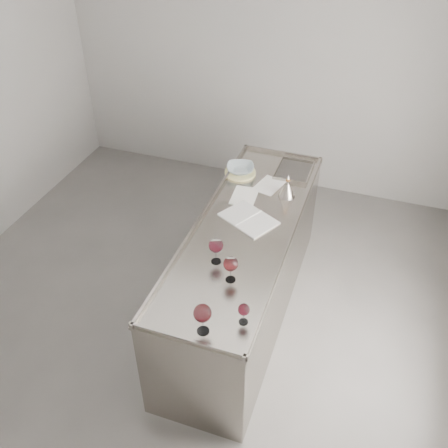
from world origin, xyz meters
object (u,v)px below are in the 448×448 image
(counter, at_px, (244,270))
(notebook, at_px, (249,219))
(wine_glass_left, at_px, (216,246))
(wine_funnel, at_px, (287,190))
(ceramic_bowl, at_px, (240,169))
(wine_glass_middle, at_px, (202,314))
(wine_glass_small, at_px, (244,310))
(wine_glass_right, at_px, (231,264))

(counter, relative_size, notebook, 4.74)
(wine_glass_left, bearing_deg, wine_funnel, 73.73)
(notebook, xyz_separation_m, ceramic_bowl, (-0.27, 0.63, 0.04))
(ceramic_bowl, xyz_separation_m, wine_funnel, (0.48, -0.21, 0.01))
(wine_glass_middle, xyz_separation_m, wine_funnel, (0.14, 1.60, -0.09))
(wine_glass_left, bearing_deg, counter, 80.20)
(wine_glass_small, relative_size, ceramic_bowl, 0.62)
(counter, relative_size, wine_glass_left, 11.76)
(wine_glass_left, distance_m, wine_funnel, 1.01)
(counter, bearing_deg, notebook, 92.95)
(wine_glass_left, bearing_deg, wine_glass_small, -53.30)
(wine_glass_right, distance_m, notebook, 0.71)
(wine_glass_middle, bearing_deg, wine_glass_right, 88.17)
(wine_glass_right, bearing_deg, wine_glass_left, 137.75)
(wine_glass_right, xyz_separation_m, wine_funnel, (0.13, 1.11, -0.08))
(wine_glass_left, xyz_separation_m, wine_glass_right, (0.16, -0.14, -0.00))
(wine_glass_middle, bearing_deg, wine_glass_small, 35.39)
(wine_glass_small, bearing_deg, wine_glass_middle, -144.61)
(wine_glass_left, height_order, wine_glass_middle, wine_glass_middle)
(wine_glass_left, height_order, ceramic_bowl, wine_glass_left)
(notebook, height_order, ceramic_bowl, ceramic_bowl)
(wine_glass_right, bearing_deg, notebook, 96.80)
(wine_glass_left, bearing_deg, wine_glass_right, -42.25)
(wine_glass_left, xyz_separation_m, wine_glass_small, (0.35, -0.47, -0.04))
(wine_glass_small, height_order, wine_funnel, wine_funnel)
(counter, bearing_deg, wine_glass_left, -99.80)
(counter, height_order, ceramic_bowl, ceramic_bowl)
(counter, height_order, wine_funnel, wine_funnel)
(counter, bearing_deg, wine_glass_small, -73.54)
(ceramic_bowl, distance_m, wine_funnel, 0.53)
(wine_glass_right, distance_m, ceramic_bowl, 1.38)
(wine_glass_small, bearing_deg, wine_glass_left, 126.70)
(wine_glass_right, relative_size, notebook, 0.39)
(wine_glass_middle, bearing_deg, wine_funnel, 84.92)
(wine_glass_middle, distance_m, wine_funnel, 1.60)
(notebook, xyz_separation_m, wine_funnel, (0.21, 0.42, 0.06))
(wine_funnel, bearing_deg, counter, -111.67)
(wine_glass_middle, height_order, wine_glass_small, wine_glass_middle)
(wine_glass_middle, height_order, wine_glass_right, wine_glass_middle)
(wine_glass_left, distance_m, ceramic_bowl, 1.20)
(wine_glass_small, distance_m, notebook, 1.07)
(wine_glass_right, distance_m, wine_glass_small, 0.39)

